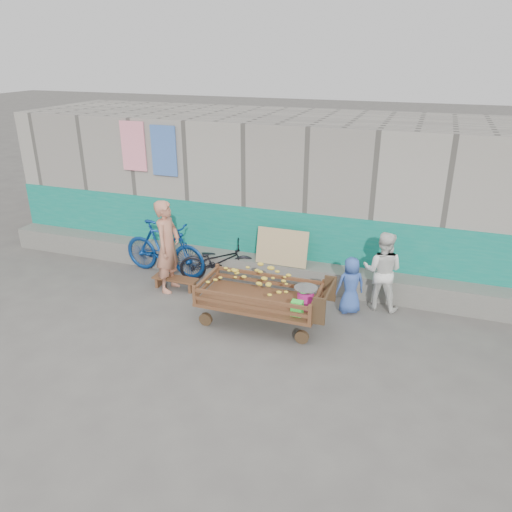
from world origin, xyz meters
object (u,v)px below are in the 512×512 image
(bicycle_dark, at_px, (218,261))
(vendor_man, at_px, (168,246))
(bench, at_px, (175,281))
(bicycle_blue, at_px, (164,248))
(woman, at_px, (382,271))
(child, at_px, (351,285))
(banana_cart, at_px, (258,289))

(bicycle_dark, bearing_deg, vendor_man, 113.36)
(bench, distance_m, bicycle_blue, 0.85)
(bicycle_dark, bearing_deg, woman, -113.59)
(bicycle_dark, distance_m, bicycle_blue, 1.15)
(vendor_man, xyz_separation_m, child, (3.39, 0.26, -0.37))
(bench, height_order, woman, woman)
(vendor_man, distance_m, woman, 3.92)
(bicycle_dark, relative_size, bicycle_blue, 0.82)
(bench, height_order, bicycle_blue, bicycle_blue)
(banana_cart, relative_size, bicycle_dark, 1.43)
(bench, xyz_separation_m, woman, (3.79, 0.54, 0.55))
(banana_cart, bearing_deg, bicycle_blue, 152.93)
(bicycle_dark, bearing_deg, banana_cart, -157.67)
(banana_cart, relative_size, vendor_man, 1.23)
(woman, height_order, bicycle_blue, woman)
(banana_cart, height_order, bicycle_dark, banana_cart)
(bench, relative_size, bicycle_blue, 0.48)
(vendor_man, xyz_separation_m, bicycle_blue, (-0.44, 0.60, -0.33))
(banana_cart, distance_m, child, 1.66)
(child, height_order, bicycle_dark, child)
(banana_cart, xyz_separation_m, woman, (1.86, 1.25, 0.09))
(bicycle_blue, bearing_deg, banana_cart, -112.15)
(banana_cart, bearing_deg, woman, 33.86)
(banana_cart, relative_size, child, 2.13)
(bench, relative_size, bicycle_dark, 0.58)
(banana_cart, xyz_separation_m, vendor_man, (-2.01, 0.65, 0.26))
(vendor_man, bearing_deg, banana_cart, -109.87)
(bench, relative_size, child, 0.87)
(vendor_man, relative_size, bicycle_dark, 1.16)
(woman, bearing_deg, bench, 11.91)
(bench, distance_m, child, 3.34)
(woman, bearing_deg, vendor_man, 12.65)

